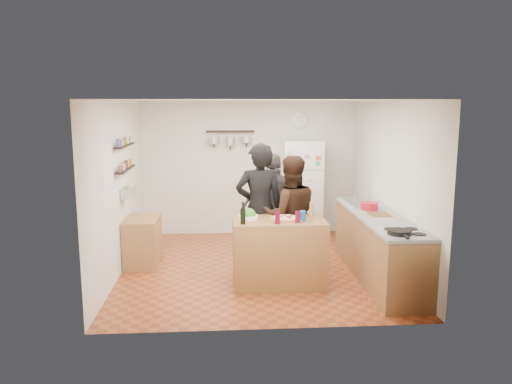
{
  "coord_description": "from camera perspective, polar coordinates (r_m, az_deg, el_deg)",
  "views": [
    {
      "loc": [
        -0.49,
        -7.24,
        2.45
      ],
      "look_at": [
        0.0,
        0.1,
        1.15
      ],
      "focal_mm": 35.0,
      "sensor_mm": 36.0,
      "label": 1
    }
  ],
  "objects": [
    {
      "name": "sink",
      "position": [
        8.0,
        12.15,
        -1.27
      ],
      "size": [
        0.5,
        0.8,
        0.03
      ],
      "primitive_type": "cube",
      "color": "silver",
      "rests_on": "counter_run"
    },
    {
      "name": "pizza",
      "position": [
        6.75,
        3.36,
        -2.94
      ],
      "size": [
        0.34,
        0.34,
        0.02
      ],
      "primitive_type": "cylinder",
      "color": "beige",
      "rests_on": "pizza_board"
    },
    {
      "name": "spice_shelf_lower",
      "position": [
        7.63,
        -14.68,
        2.55
      ],
      "size": [
        0.12,
        1.0,
        0.02
      ],
      "primitive_type": "cube",
      "color": "black",
      "rests_on": "left_wall"
    },
    {
      "name": "counter_run",
      "position": [
        7.32,
        13.84,
        -6.14
      ],
      "size": [
        0.63,
        2.63,
        0.9
      ],
      "primitive_type": "cube",
      "color": "#9E7042",
      "rests_on": "floor"
    },
    {
      "name": "red_bowl",
      "position": [
        7.51,
        12.82,
        -1.57
      ],
      "size": [
        0.26,
        0.26,
        0.11
      ],
      "primitive_type": "cylinder",
      "color": "#B11427",
      "rests_on": "counter_run"
    },
    {
      "name": "side_table",
      "position": [
        7.92,
        -12.82,
        -5.5
      ],
      "size": [
        0.5,
        0.8,
        0.73
      ],
      "primitive_type": "cube",
      "color": "#AD8548",
      "rests_on": "floor"
    },
    {
      "name": "salt_canister",
      "position": [
        6.67,
        5.35,
        -2.76
      ],
      "size": [
        0.09,
        0.09,
        0.14
      ],
      "primitive_type": "cylinder",
      "color": "#19498C",
      "rests_on": "prep_island"
    },
    {
      "name": "person_back",
      "position": [
        7.84,
        2.1,
        -1.75
      ],
      "size": [
        1.01,
        0.45,
        1.7
      ],
      "primitive_type": "imported",
      "rotation": [
        0.0,
        0.0,
        3.18
      ],
      "color": "#312F2C",
      "rests_on": "floor"
    },
    {
      "name": "cutting_board",
      "position": [
        7.23,
        13.92,
        -2.57
      ],
      "size": [
        0.3,
        0.4,
        0.02
      ],
      "primitive_type": "cube",
      "color": "olive",
      "rests_on": "counter_run"
    },
    {
      "name": "prep_island",
      "position": [
        6.88,
        2.63,
        -6.85
      ],
      "size": [
        1.25,
        0.72,
        0.91
      ],
      "primitive_type": "cube",
      "color": "brown",
      "rests_on": "floor"
    },
    {
      "name": "wine_bottle",
      "position": [
        6.49,
        -1.5,
        -2.79
      ],
      "size": [
        0.07,
        0.07,
        0.21
      ],
      "primitive_type": "cylinder",
      "color": "black",
      "rests_on": "prep_island"
    },
    {
      "name": "wall_clock",
      "position": [
        9.43,
        5.01,
        8.17
      ],
      "size": [
        0.3,
        0.03,
        0.3
      ],
      "primitive_type": "cylinder",
      "rotation": [
        1.57,
        0.0,
        0.0
      ],
      "color": "silver",
      "rests_on": "back_wall"
    },
    {
      "name": "pizza_board",
      "position": [
        6.75,
        3.36,
        -3.1
      ],
      "size": [
        0.42,
        0.34,
        0.02
      ],
      "primitive_type": "cube",
      "color": "olive",
      "rests_on": "prep_island"
    },
    {
      "name": "stove_top",
      "position": [
        6.33,
        16.6,
        -4.49
      ],
      "size": [
        0.6,
        0.62,
        0.02
      ],
      "primitive_type": "cube",
      "color": "white",
      "rests_on": "counter_run"
    },
    {
      "name": "person_left",
      "position": [
        7.21,
        0.42,
        -1.94
      ],
      "size": [
        0.7,
        0.46,
        1.91
      ],
      "primitive_type": "imported",
      "rotation": [
        0.0,
        0.0,
        3.14
      ],
      "color": "black",
      "rests_on": "floor"
    },
    {
      "name": "room_shell",
      "position": [
        7.74,
        -0.14,
        1.1
      ],
      "size": [
        4.2,
        4.2,
        4.2
      ],
      "color": "brown",
      "rests_on": "ground"
    },
    {
      "name": "person_center",
      "position": [
        7.21,
        3.9,
        -2.69
      ],
      "size": [
        0.88,
        0.71,
        1.73
      ],
      "primitive_type": "imported",
      "rotation": [
        0.0,
        0.0,
        3.2
      ],
      "color": "black",
      "rests_on": "floor"
    },
    {
      "name": "skillet",
      "position": [
        6.2,
        16.08,
        -4.42
      ],
      "size": [
        0.28,
        0.28,
        0.05
      ],
      "primitive_type": "cylinder",
      "color": "black",
      "rests_on": "stove_top"
    },
    {
      "name": "produce_basket",
      "position": [
        7.68,
        -14.34,
        -0.04
      ],
      "size": [
        0.18,
        0.35,
        0.14
      ],
      "primitive_type": "cube",
      "color": "silver",
      "rests_on": "left_wall"
    },
    {
      "name": "spice_shelf_upper",
      "position": [
        7.6,
        -14.79,
        5.17
      ],
      "size": [
        0.12,
        1.0,
        0.02
      ],
      "primitive_type": "cube",
      "color": "black",
      "rests_on": "left_wall"
    },
    {
      "name": "fridge",
      "position": [
        9.23,
        5.2,
        0.33
      ],
      "size": [
        0.7,
        0.68,
        1.8
      ],
      "primitive_type": "cube",
      "color": "white",
      "rests_on": "floor"
    },
    {
      "name": "pepper_mill",
      "position": [
        6.85,
        6.37,
        -2.23
      ],
      "size": [
        0.06,
        0.06,
        0.19
      ],
      "primitive_type": "cylinder",
      "color": "#AE7D48",
      "rests_on": "prep_island"
    },
    {
      "name": "salad_bowl",
      "position": [
        6.77,
        -0.92,
        -2.89
      ],
      "size": [
        0.27,
        0.27,
        0.05
      ],
      "primitive_type": "cylinder",
      "color": "white",
      "rests_on": "prep_island"
    },
    {
      "name": "wine_glass_near",
      "position": [
        6.51,
        2.47,
        -2.96
      ],
      "size": [
        0.07,
        0.07,
        0.16
      ],
      "primitive_type": "cylinder",
      "color": "#570720",
      "rests_on": "prep_island"
    },
    {
      "name": "wine_glass_far",
      "position": [
        6.58,
        4.77,
        -2.86
      ],
      "size": [
        0.06,
        0.06,
        0.15
      ],
      "primitive_type": "cylinder",
      "color": "maroon",
      "rests_on": "prep_island"
    },
    {
      "name": "pot_rack",
      "position": [
        9.25,
        -2.97,
        6.92
      ],
      "size": [
        0.9,
        0.04,
        0.04
      ],
      "primitive_type": "cube",
      "color": "black",
      "rests_on": "back_wall"
    }
  ]
}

